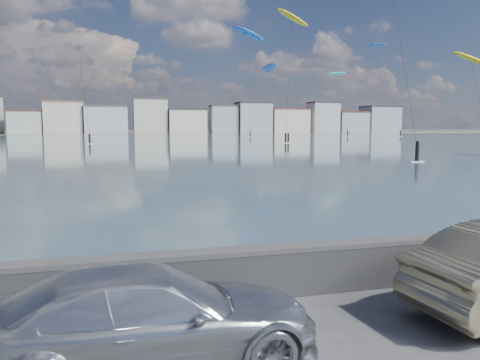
% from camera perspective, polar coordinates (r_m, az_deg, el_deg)
% --- Properties ---
extents(bay_water, '(500.00, 177.00, 0.00)m').
position_cam_1_polar(bay_water, '(97.40, -13.64, 4.50)').
color(bay_water, '#315059').
rests_on(bay_water, ground).
extents(far_shore_strip, '(500.00, 60.00, 0.00)m').
position_cam_1_polar(far_shore_strip, '(205.86, -14.15, 5.53)').
color(far_shore_strip, '#4C473D').
rests_on(far_shore_strip, ground).
extents(seawall, '(400.00, 0.36, 1.08)m').
position_cam_1_polar(seawall, '(9.11, -4.12, -11.29)').
color(seawall, '#28282B').
rests_on(seawall, ground).
extents(far_buildings, '(240.79, 13.26, 14.60)m').
position_cam_1_polar(far_buildings, '(191.87, -13.78, 7.27)').
color(far_buildings, beige).
rests_on(far_buildings, ground).
extents(car_silver, '(4.93, 2.20, 1.41)m').
position_cam_1_polar(car_silver, '(6.96, -10.85, -16.13)').
color(car_silver, '#B3B6BB').
rests_on(car_silver, ground).
extents(kitesurfer_2, '(10.92, 14.06, 33.99)m').
position_cam_1_polar(kitesurfer_2, '(149.26, 1.12, 17.30)').
color(kitesurfer_2, blue).
rests_on(kitesurfer_2, ground).
extents(kitesurfer_3, '(3.02, 19.54, 17.14)m').
position_cam_1_polar(kitesurfer_3, '(106.82, 3.65, 13.37)').
color(kitesurfer_3, blue).
rests_on(kitesurfer_3, ground).
extents(kitesurfer_5, '(4.98, 16.06, 29.83)m').
position_cam_1_polar(kitesurfer_5, '(160.50, 16.46, 15.35)').
color(kitesurfer_5, blue).
rests_on(kitesurfer_5, ground).
extents(kitesurfer_7, '(7.99, 13.33, 21.59)m').
position_cam_1_polar(kitesurfer_7, '(162.89, 11.69, 12.43)').
color(kitesurfer_7, '#19BFBF').
rests_on(kitesurfer_7, ground).
extents(kitesurfer_8, '(7.58, 12.92, 28.59)m').
position_cam_1_polar(kitesurfer_8, '(100.64, 6.32, 19.02)').
color(kitesurfer_8, yellow).
rests_on(kitesurfer_8, ground).
extents(kitesurfer_14, '(4.65, 12.17, 16.66)m').
position_cam_1_polar(kitesurfer_14, '(88.40, 26.29, 13.02)').
color(kitesurfer_14, yellow).
rests_on(kitesurfer_14, ground).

